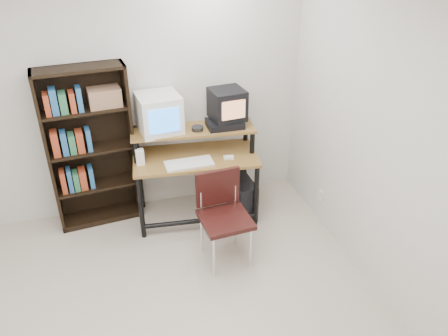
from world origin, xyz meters
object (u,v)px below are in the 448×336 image
object	(u,v)px
computer_desk	(195,159)
bookshelf	(90,146)
crt_monitor	(159,113)
school_chair	(223,209)
pc_tower	(242,197)
crt_tv	(227,104)

from	to	relation	value
computer_desk	bookshelf	bearing A→B (deg)	172.18
crt_monitor	computer_desk	bearing A→B (deg)	-33.79
computer_desk	crt_monitor	xyz separation A→B (m)	(-0.31, 0.16, 0.47)
crt_monitor	bookshelf	bearing A→B (deg)	167.25
computer_desk	school_chair	size ratio (longest dim) A/B	1.50
computer_desk	crt_monitor	size ratio (longest dim) A/B	2.91
computer_desk	school_chair	xyz separation A→B (m)	(0.09, -0.72, -0.15)
computer_desk	bookshelf	distance (m)	1.05
bookshelf	computer_desk	bearing A→B (deg)	-19.52
computer_desk	pc_tower	distance (m)	0.69
crt_monitor	bookshelf	xyz separation A→B (m)	(-0.70, 0.08, -0.30)
computer_desk	pc_tower	size ratio (longest dim) A/B	2.90
computer_desk	school_chair	world-z (taller)	computer_desk
computer_desk	crt_tv	distance (m)	0.64
computer_desk	crt_monitor	distance (m)	0.58
bookshelf	crt_tv	bearing A→B (deg)	-11.93
pc_tower	bookshelf	xyz separation A→B (m)	(-1.48, 0.36, 0.65)
crt_monitor	pc_tower	xyz separation A→B (m)	(0.79, -0.28, -0.95)
computer_desk	school_chair	distance (m)	0.74
computer_desk	pc_tower	bearing A→B (deg)	-7.26
pc_tower	school_chair	distance (m)	0.79
crt_monitor	bookshelf	world-z (taller)	bookshelf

